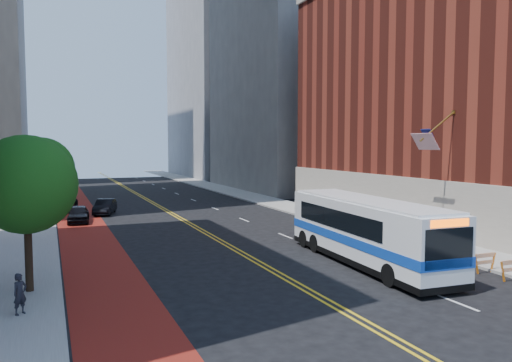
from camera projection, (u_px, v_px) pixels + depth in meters
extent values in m
plane|color=black|center=(330.00, 303.00, 20.25)|extent=(160.00, 160.00, 0.00)
cube|color=gray|center=(30.00, 217.00, 43.26)|extent=(4.00, 140.00, 0.15)
cube|color=gray|center=(280.00, 204.00, 52.46)|extent=(4.00, 140.00, 0.15)
cube|color=maroon|center=(78.00, 216.00, 44.76)|extent=(3.60, 140.00, 0.01)
cube|color=gold|center=(165.00, 211.00, 47.79)|extent=(0.14, 140.00, 0.01)
cube|color=gold|center=(169.00, 211.00, 47.93)|extent=(0.14, 140.00, 0.01)
cube|color=silver|center=(458.00, 303.00, 20.24)|extent=(0.14, 2.20, 0.01)
cube|color=silver|center=(349.00, 260.00, 27.61)|extent=(0.14, 2.20, 0.01)
cube|color=silver|center=(285.00, 236.00, 34.97)|extent=(0.14, 2.20, 0.01)
cube|color=silver|center=(244.00, 220.00, 42.34)|extent=(0.14, 2.20, 0.01)
cube|color=silver|center=(215.00, 208.00, 49.70)|extent=(0.14, 2.20, 0.01)
cube|color=silver|center=(193.00, 200.00, 57.07)|extent=(0.14, 2.20, 0.01)
cube|color=silver|center=(177.00, 194.00, 64.43)|extent=(0.14, 2.20, 0.01)
cube|color=silver|center=(164.00, 188.00, 71.80)|extent=(0.14, 2.20, 0.01)
cube|color=silver|center=(153.00, 184.00, 79.16)|extent=(0.14, 2.20, 0.01)
cube|color=silver|center=(144.00, 181.00, 86.52)|extent=(0.14, 2.20, 0.01)
cube|color=silver|center=(136.00, 178.00, 93.89)|extent=(0.14, 2.20, 0.01)
cube|color=silver|center=(130.00, 175.00, 101.25)|extent=(0.14, 2.20, 0.01)
cube|color=maroon|center=(495.00, 85.00, 38.90)|extent=(16.00, 36.00, 22.00)
cube|color=#9E9384|center=(411.00, 205.00, 36.53)|extent=(0.50, 36.00, 4.00)
cube|color=black|center=(476.00, 230.00, 31.11)|extent=(0.35, 2.80, 2.20)
cube|color=black|center=(403.00, 215.00, 37.56)|extent=(0.35, 2.80, 2.20)
cube|color=black|center=(351.00, 204.00, 44.00)|extent=(0.35, 2.80, 2.20)
cube|color=#A57F33|center=(454.00, 112.00, 32.36)|extent=(0.25, 0.25, 0.25)
cylinder|color=#A57F33|center=(438.00, 126.00, 31.91)|extent=(2.85, 0.12, 2.05)
cube|color=#B21419|center=(425.00, 141.00, 31.60)|extent=(0.75, 1.90, 1.05)
cube|color=navy|center=(427.00, 133.00, 32.18)|extent=(0.39, 0.85, 0.52)
cube|color=slate|center=(296.00, 49.00, 71.75)|extent=(18.00, 26.00, 40.00)
cube|color=gray|center=(232.00, 38.00, 99.19)|extent=(20.00, 28.00, 55.00)
cube|color=orange|center=(503.00, 272.00, 23.26)|extent=(0.32, 0.06, 0.99)
cube|color=orange|center=(512.00, 262.00, 23.44)|extent=(1.25, 0.05, 0.22)
cube|color=orange|center=(511.00, 269.00, 23.47)|extent=(1.25, 0.05, 0.18)
cube|color=orange|center=(477.00, 264.00, 24.69)|extent=(0.32, 0.06, 0.99)
cube|color=orange|center=(493.00, 262.00, 25.11)|extent=(0.32, 0.06, 0.99)
cube|color=orange|center=(485.00, 255.00, 24.87)|extent=(1.25, 0.05, 0.22)
cube|color=orange|center=(485.00, 262.00, 24.90)|extent=(1.25, 0.05, 0.18)
cube|color=orange|center=(453.00, 258.00, 26.12)|extent=(0.32, 0.06, 0.99)
cube|color=orange|center=(469.00, 256.00, 26.54)|extent=(0.32, 0.06, 0.99)
cube|color=orange|center=(461.00, 249.00, 26.30)|extent=(1.25, 0.05, 0.22)
cube|color=orange|center=(461.00, 256.00, 26.32)|extent=(1.25, 0.05, 0.18)
cube|color=orange|center=(432.00, 252.00, 27.54)|extent=(0.32, 0.06, 0.99)
cube|color=orange|center=(448.00, 250.00, 27.97)|extent=(0.32, 0.06, 0.99)
cube|color=orange|center=(440.00, 244.00, 27.73)|extent=(1.25, 0.05, 0.22)
cube|color=orange|center=(440.00, 250.00, 27.75)|extent=(1.25, 0.05, 0.18)
cube|color=orange|center=(413.00, 246.00, 28.97)|extent=(0.32, 0.06, 0.99)
cube|color=orange|center=(428.00, 245.00, 29.39)|extent=(0.32, 0.06, 0.99)
cube|color=orange|center=(421.00, 239.00, 29.15)|extent=(1.25, 0.05, 0.22)
cube|color=orange|center=(421.00, 245.00, 29.18)|extent=(1.25, 0.05, 0.18)
cube|color=orange|center=(396.00, 242.00, 30.40)|extent=(0.32, 0.06, 0.99)
cube|color=orange|center=(411.00, 240.00, 30.82)|extent=(0.32, 0.06, 0.99)
cube|color=orange|center=(404.00, 234.00, 30.58)|extent=(1.25, 0.05, 0.22)
cube|color=orange|center=(403.00, 240.00, 30.61)|extent=(1.25, 0.05, 0.18)
cube|color=orange|center=(380.00, 237.00, 31.82)|extent=(0.32, 0.06, 0.99)
cube|color=orange|center=(395.00, 236.00, 32.25)|extent=(0.32, 0.06, 0.99)
cube|color=orange|center=(388.00, 230.00, 32.01)|extent=(1.25, 0.05, 0.22)
cube|color=orange|center=(388.00, 236.00, 32.03)|extent=(1.25, 0.05, 0.18)
cylinder|color=black|center=(29.00, 254.00, 21.31)|extent=(0.32, 0.32, 3.20)
sphere|color=#145011|center=(26.00, 184.00, 21.08)|extent=(4.20, 4.20, 4.20)
sphere|color=#145011|center=(41.00, 169.00, 21.63)|extent=(2.80, 2.80, 2.80)
sphere|color=#145011|center=(12.00, 176.00, 20.58)|extent=(2.40, 2.40, 2.40)
cube|color=white|center=(366.00, 229.00, 26.69)|extent=(3.49, 12.88, 3.03)
cube|color=#1140B0|center=(366.00, 238.00, 26.72)|extent=(3.53, 12.92, 0.48)
cube|color=black|center=(358.00, 218.00, 27.45)|extent=(3.32, 9.07, 1.01)
cube|color=black|center=(449.00, 248.00, 20.70)|extent=(2.43, 0.25, 1.70)
cube|color=black|center=(314.00, 207.00, 32.62)|extent=(2.21, 0.23, 1.06)
cube|color=#FF5905|center=(450.00, 223.00, 20.61)|extent=(1.93, 0.20, 0.32)
cube|color=white|center=(367.00, 200.00, 26.57)|extent=(3.31, 12.24, 0.13)
cube|color=black|center=(366.00, 257.00, 26.80)|extent=(3.52, 12.91, 0.32)
cylinder|color=black|center=(390.00, 275.00, 22.54)|extent=(0.38, 1.08, 1.06)
cylinder|color=black|center=(436.00, 270.00, 23.36)|extent=(0.38, 1.08, 1.06)
cylinder|color=black|center=(315.00, 243.00, 29.73)|extent=(0.38, 1.08, 1.06)
cylinder|color=black|center=(352.00, 241.00, 30.56)|extent=(0.38, 1.08, 1.06)
cylinder|color=black|center=(305.00, 239.00, 31.17)|extent=(0.38, 1.08, 1.06)
cylinder|color=black|center=(340.00, 236.00, 32.00)|extent=(0.38, 1.08, 1.06)
imported|color=black|center=(78.00, 214.00, 40.91)|extent=(2.02, 4.25, 1.40)
imported|color=black|center=(105.00, 207.00, 45.64)|extent=(2.63, 4.42, 1.38)
imported|color=black|center=(62.00, 202.00, 48.15)|extent=(3.39, 5.90, 1.61)
imported|color=black|center=(20.00, 294.00, 18.44)|extent=(0.67, 0.64, 1.54)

